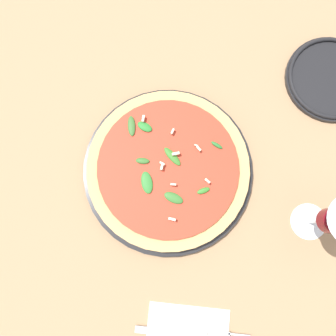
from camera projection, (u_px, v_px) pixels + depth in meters
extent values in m
plane|color=#9E7A56|center=(162.00, 176.00, 0.66)|extent=(6.00, 6.00, 0.00)
cylinder|color=black|center=(168.00, 170.00, 0.66)|extent=(0.34, 0.34, 0.01)
cylinder|color=tan|center=(168.00, 169.00, 0.64)|extent=(0.32, 0.32, 0.02)
cylinder|color=#B73823|center=(168.00, 168.00, 0.63)|extent=(0.27, 0.27, 0.01)
ellipsoid|color=#356129|center=(131.00, 126.00, 0.64)|extent=(0.02, 0.04, 0.01)
ellipsoid|color=#2C732C|center=(147.00, 183.00, 0.62)|extent=(0.03, 0.05, 0.01)
ellipsoid|color=#326427|center=(143.00, 161.00, 0.63)|extent=(0.03, 0.01, 0.01)
ellipsoid|color=#336F24|center=(172.00, 156.00, 0.63)|extent=(0.04, 0.04, 0.01)
ellipsoid|color=#316929|center=(174.00, 198.00, 0.62)|extent=(0.04, 0.03, 0.01)
ellipsoid|color=#27682A|center=(217.00, 145.00, 0.63)|extent=(0.03, 0.02, 0.01)
ellipsoid|color=#327527|center=(203.00, 191.00, 0.62)|extent=(0.03, 0.02, 0.01)
ellipsoid|color=#26742A|center=(145.00, 127.00, 0.64)|extent=(0.04, 0.03, 0.01)
cube|color=beige|center=(161.00, 163.00, 0.62)|extent=(0.01, 0.01, 0.01)
cube|color=beige|center=(173.00, 131.00, 0.63)|extent=(0.01, 0.01, 0.01)
cube|color=beige|center=(199.00, 149.00, 0.63)|extent=(0.01, 0.01, 0.01)
cube|color=beige|center=(173.00, 185.00, 0.62)|extent=(0.01, 0.00, 0.01)
cube|color=beige|center=(196.00, 145.00, 0.63)|extent=(0.01, 0.00, 0.00)
cube|color=beige|center=(176.00, 154.00, 0.62)|extent=(0.02, 0.01, 0.01)
cube|color=beige|center=(172.00, 219.00, 0.60)|extent=(0.01, 0.01, 0.01)
cube|color=beige|center=(161.00, 167.00, 0.62)|extent=(0.01, 0.01, 0.01)
cube|color=beige|center=(207.00, 181.00, 0.62)|extent=(0.01, 0.01, 0.01)
cube|color=beige|center=(143.00, 119.00, 0.64)|extent=(0.01, 0.01, 0.01)
cylinder|color=white|center=(309.00, 222.00, 0.64)|extent=(0.07, 0.07, 0.00)
cylinder|color=white|center=(318.00, 221.00, 0.60)|extent=(0.01, 0.01, 0.08)
cylinder|color=maroon|center=(333.00, 221.00, 0.55)|extent=(0.04, 0.04, 0.03)
cube|color=silver|center=(188.00, 334.00, 0.61)|extent=(0.15, 0.10, 0.01)
cube|color=silver|center=(171.00, 333.00, 0.60)|extent=(0.13, 0.02, 0.00)
cube|color=silver|center=(239.00, 335.00, 0.60)|extent=(0.04, 0.00, 0.00)
cylinder|color=black|center=(330.00, 79.00, 0.69)|extent=(0.19, 0.19, 0.01)
torus|color=black|center=(332.00, 78.00, 0.69)|extent=(0.18, 0.18, 0.01)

